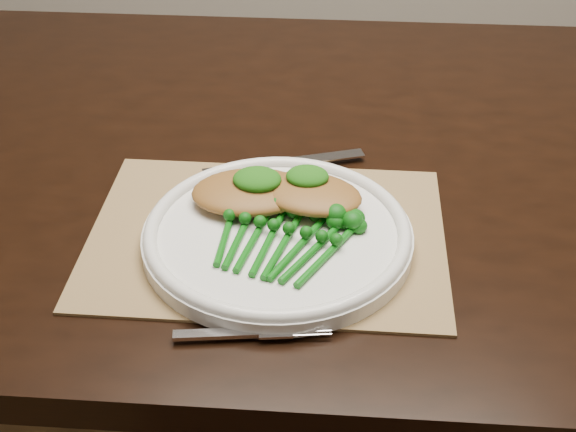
# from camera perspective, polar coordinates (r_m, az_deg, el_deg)

# --- Properties ---
(dining_table) EXTENTS (1.61, 0.92, 0.75)m
(dining_table) POSITION_cam_1_polar(r_m,az_deg,el_deg) (1.30, 4.28, -9.52)
(dining_table) COLOR black
(dining_table) RESTS_ON ground
(placemat) EXTENTS (0.40, 0.30, 0.00)m
(placemat) POSITION_cam_1_polar(r_m,az_deg,el_deg) (0.91, -1.51, -1.40)
(placemat) COLOR #94764B
(placemat) RESTS_ON dining_table
(dinner_plate) EXTENTS (0.30, 0.30, 0.03)m
(dinner_plate) POSITION_cam_1_polar(r_m,az_deg,el_deg) (0.89, -0.75, -1.29)
(dinner_plate) COLOR white
(dinner_plate) RESTS_ON placemat
(knife) EXTENTS (0.20, 0.08, 0.01)m
(knife) POSITION_cam_1_polar(r_m,az_deg,el_deg) (1.02, -1.39, 3.63)
(knife) COLOR silver
(knife) RESTS_ON placemat
(fork) EXTENTS (0.15, 0.04, 0.00)m
(fork) POSITION_cam_1_polar(r_m,az_deg,el_deg) (0.78, -1.81, -8.26)
(fork) COLOR silver
(fork) RESTS_ON placemat
(chicken_fillet_left) EXTENTS (0.15, 0.11, 0.03)m
(chicken_fillet_left) POSITION_cam_1_polar(r_m,az_deg,el_deg) (0.92, -2.68, 1.72)
(chicken_fillet_left) COLOR olive
(chicken_fillet_left) RESTS_ON dinner_plate
(chicken_fillet_right) EXTENTS (0.14, 0.11, 0.02)m
(chicken_fillet_right) POSITION_cam_1_polar(r_m,az_deg,el_deg) (0.91, 1.60, 1.60)
(chicken_fillet_right) COLOR olive
(chicken_fillet_right) RESTS_ON dinner_plate
(pesto_dollop_left) EXTENTS (0.06, 0.05, 0.02)m
(pesto_dollop_left) POSITION_cam_1_polar(r_m,az_deg,el_deg) (0.92, -2.21, 2.62)
(pesto_dollop_left) COLOR #114C0A
(pesto_dollop_left) RESTS_ON chicken_fillet_left
(pesto_dollop_right) EXTENTS (0.05, 0.04, 0.02)m
(pesto_dollop_right) POSITION_cam_1_polar(r_m,az_deg,el_deg) (0.92, 1.39, 2.84)
(pesto_dollop_right) COLOR #114C0A
(pesto_dollop_right) RESTS_ON chicken_fillet_right
(broccolini_bundle) EXTENTS (0.18, 0.19, 0.04)m
(broccolini_bundle) POSITION_cam_1_polar(r_m,az_deg,el_deg) (0.86, -0.85, -1.88)
(broccolini_bundle) COLOR #0C5B0E
(broccolini_bundle) RESTS_ON dinner_plate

